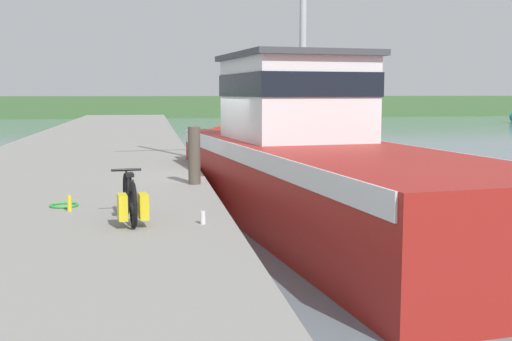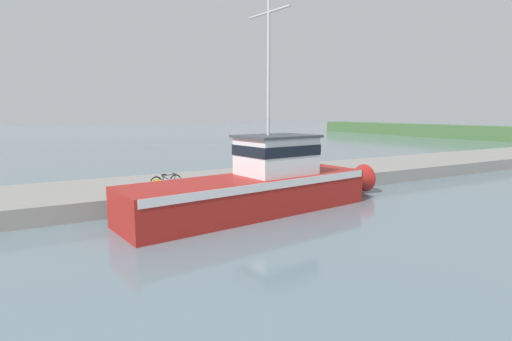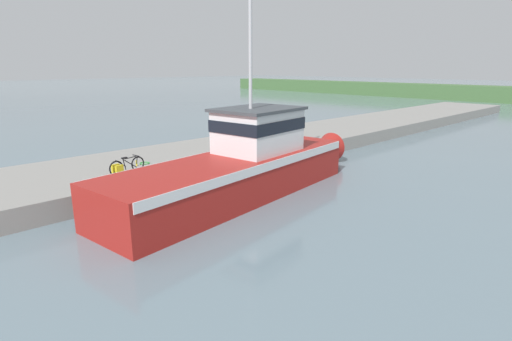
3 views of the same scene
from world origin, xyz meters
name	(u,v)px [view 2 (image 2 of 3)]	position (x,y,z in m)	size (l,w,h in m)	color
ground_plane	(271,204)	(0.00, 0.00, 0.00)	(320.00, 320.00, 0.00)	slate
dock_pier	(235,183)	(-4.03, 0.00, 0.41)	(6.22, 80.00, 0.82)	gray
fishing_boat_main	(263,184)	(1.07, -1.10, 1.26)	(4.57, 14.02, 10.58)	maroon
bicycle_touring	(163,182)	(-2.37, -4.71, 1.14)	(0.55, 1.64, 0.70)	black
mooring_post	(241,174)	(-1.22, -1.00, 1.39)	(0.24, 0.24, 1.15)	#51473D
hose_coil	(185,182)	(-3.47, -3.20, 0.84)	(0.46, 0.46, 0.04)	green
water_bottle_on_curb	(164,191)	(-1.38, -4.96, 0.91)	(0.07, 0.07, 0.18)	silver
water_bottle_by_bike	(178,181)	(-3.33, -3.66, 0.94)	(0.07, 0.07, 0.25)	yellow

